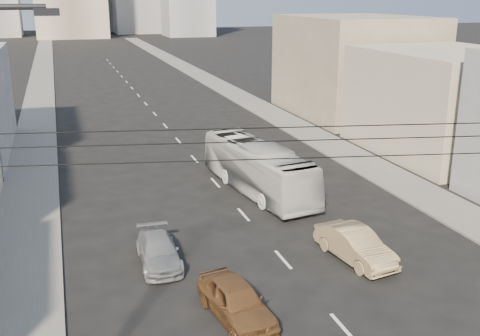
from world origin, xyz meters
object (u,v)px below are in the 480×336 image
sedan_grey (159,251)px  sedan_brown (236,301)px  sedan_tan (355,245)px  city_bus (257,168)px

sedan_grey → sedan_brown: bearing=-68.3°
sedan_brown → sedan_tan: size_ratio=0.96×
city_bus → sedan_brown: bearing=-120.5°
sedan_brown → sedan_grey: size_ratio=1.03×
city_bus → sedan_tan: bearing=-91.8°
sedan_brown → sedan_tan: (6.85, 3.06, 0.01)m
city_bus → sedan_tan: city_bus is taller
city_bus → sedan_brown: 14.86m
sedan_tan → sedan_grey: bearing=155.9°
city_bus → sedan_brown: size_ratio=2.54×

